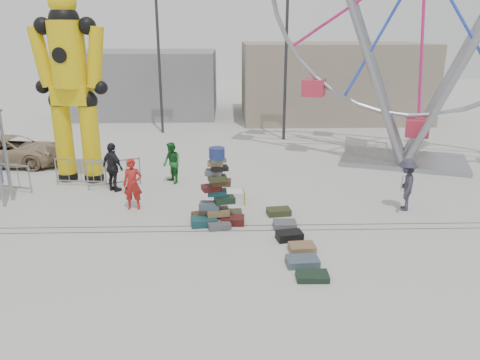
{
  "coord_description": "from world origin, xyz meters",
  "views": [
    {
      "loc": [
        -0.16,
        -12.53,
        5.9
      ],
      "look_at": [
        0.24,
        1.7,
        1.28
      ],
      "focal_mm": 35.0,
      "sensor_mm": 36.0,
      "label": 1
    }
  ],
  "objects_px": {
    "barricade_wheel_back": "(365,151)",
    "pedestrian_red": "(133,184)",
    "barricade_dummy_b": "(81,172)",
    "barricade_dummy_c": "(114,174)",
    "lamp_post_left": "(160,55)",
    "pedestrian_black": "(113,167)",
    "parked_suv": "(12,151)",
    "barricade_dummy_a": "(7,177)",
    "pedestrian_green": "(172,163)",
    "suitcase_tower": "(217,202)",
    "pedestrian_grey": "(406,185)",
    "crash_test_dummy": "(71,81)",
    "lamp_post_right": "(288,57)",
    "barricade_wheel_front": "(411,173)",
    "steamer_trunk": "(231,197)"
  },
  "relations": [
    {
      "from": "lamp_post_left",
      "to": "crash_test_dummy",
      "type": "height_order",
      "value": "lamp_post_left"
    },
    {
      "from": "barricade_dummy_c",
      "to": "pedestrian_green",
      "type": "height_order",
      "value": "pedestrian_green"
    },
    {
      "from": "suitcase_tower",
      "to": "pedestrian_black",
      "type": "xyz_separation_m",
      "value": [
        -3.97,
        3.13,
        0.25
      ]
    },
    {
      "from": "lamp_post_right",
      "to": "barricade_dummy_b",
      "type": "bearing_deg",
      "value": -138.9
    },
    {
      "from": "steamer_trunk",
      "to": "pedestrian_black",
      "type": "relative_size",
      "value": 0.51
    },
    {
      "from": "barricade_dummy_a",
      "to": "pedestrian_green",
      "type": "bearing_deg",
      "value": 24.38
    },
    {
      "from": "crash_test_dummy",
      "to": "barricade_wheel_back",
      "type": "xyz_separation_m",
      "value": [
        12.3,
        2.36,
        -3.43
      ]
    },
    {
      "from": "barricade_dummy_b",
      "to": "barricade_dummy_c",
      "type": "relative_size",
      "value": 1.0
    },
    {
      "from": "lamp_post_left",
      "to": "barricade_dummy_b",
      "type": "relative_size",
      "value": 4.0
    },
    {
      "from": "lamp_post_left",
      "to": "barricade_wheel_front",
      "type": "distance_m",
      "value": 15.52
    },
    {
      "from": "barricade_dummy_c",
      "to": "steamer_trunk",
      "type": "bearing_deg",
      "value": -44.9
    },
    {
      "from": "pedestrian_red",
      "to": "parked_suv",
      "type": "distance_m",
      "value": 8.6
    },
    {
      "from": "barricade_dummy_b",
      "to": "pedestrian_grey",
      "type": "relative_size",
      "value": 1.11
    },
    {
      "from": "pedestrian_black",
      "to": "parked_suv",
      "type": "height_order",
      "value": "pedestrian_black"
    },
    {
      "from": "crash_test_dummy",
      "to": "barricade_wheel_front",
      "type": "xyz_separation_m",
      "value": [
        13.13,
        -1.11,
        -3.43
      ]
    },
    {
      "from": "barricade_dummy_a",
      "to": "barricade_wheel_back",
      "type": "relative_size",
      "value": 1.0
    },
    {
      "from": "steamer_trunk",
      "to": "barricade_dummy_b",
      "type": "distance_m",
      "value": 6.25
    },
    {
      "from": "barricade_dummy_c",
      "to": "parked_suv",
      "type": "distance_m",
      "value": 6.25
    },
    {
      "from": "lamp_post_right",
      "to": "lamp_post_left",
      "type": "distance_m",
      "value": 7.28
    },
    {
      "from": "crash_test_dummy",
      "to": "barricade_dummy_a",
      "type": "distance_m",
      "value": 4.35
    },
    {
      "from": "barricade_dummy_a",
      "to": "pedestrian_black",
      "type": "bearing_deg",
      "value": 14.95
    },
    {
      "from": "barricade_dummy_a",
      "to": "parked_suv",
      "type": "xyz_separation_m",
      "value": [
        -1.36,
        3.63,
        0.11
      ]
    },
    {
      "from": "lamp_post_right",
      "to": "parked_suv",
      "type": "xyz_separation_m",
      "value": [
        -12.96,
        -4.79,
        -3.82
      ]
    },
    {
      "from": "barricade_dummy_c",
      "to": "parked_suv",
      "type": "bearing_deg",
      "value": 126.25
    },
    {
      "from": "lamp_post_right",
      "to": "barricade_dummy_b",
      "type": "xyz_separation_m",
      "value": [
        -9.01,
        -7.86,
        -3.93
      ]
    },
    {
      "from": "crash_test_dummy",
      "to": "barricade_dummy_b",
      "type": "relative_size",
      "value": 3.78
    },
    {
      "from": "lamp_post_left",
      "to": "suitcase_tower",
      "type": "xyz_separation_m",
      "value": [
        3.41,
        -13.69,
        -3.79
      ]
    },
    {
      "from": "pedestrian_green",
      "to": "pedestrian_grey",
      "type": "xyz_separation_m",
      "value": [
        8.22,
        -3.14,
        0.07
      ]
    },
    {
      "from": "lamp_post_left",
      "to": "pedestrian_black",
      "type": "height_order",
      "value": "lamp_post_left"
    },
    {
      "from": "barricade_dummy_a",
      "to": "barricade_wheel_front",
      "type": "xyz_separation_m",
      "value": [
        15.51,
        0.11,
        0.0
      ]
    },
    {
      "from": "barricade_dummy_c",
      "to": "pedestrian_grey",
      "type": "height_order",
      "value": "pedestrian_grey"
    },
    {
      "from": "suitcase_tower",
      "to": "barricade_dummy_b",
      "type": "height_order",
      "value": "suitcase_tower"
    },
    {
      "from": "barricade_dummy_a",
      "to": "barricade_wheel_front",
      "type": "height_order",
      "value": "same"
    },
    {
      "from": "barricade_wheel_front",
      "to": "pedestrian_green",
      "type": "xyz_separation_m",
      "value": [
        -9.37,
        0.69,
        0.27
      ]
    },
    {
      "from": "crash_test_dummy",
      "to": "barricade_dummy_c",
      "type": "height_order",
      "value": "crash_test_dummy"
    },
    {
      "from": "pedestrian_red",
      "to": "barricade_wheel_front",
      "type": "bearing_deg",
      "value": 10.47
    },
    {
      "from": "barricade_dummy_b",
      "to": "pedestrian_black",
      "type": "xyz_separation_m",
      "value": [
        1.45,
        -0.71,
        0.39
      ]
    },
    {
      "from": "barricade_wheel_back",
      "to": "pedestrian_red",
      "type": "xyz_separation_m",
      "value": [
        -9.56,
        -5.59,
        0.34
      ]
    },
    {
      "from": "barricade_wheel_back",
      "to": "parked_suv",
      "type": "height_order",
      "value": "parked_suv"
    },
    {
      "from": "lamp_post_right",
      "to": "suitcase_tower",
      "type": "bearing_deg",
      "value": -107.06
    },
    {
      "from": "steamer_trunk",
      "to": "pedestrian_red",
      "type": "distance_m",
      "value": 3.42
    },
    {
      "from": "crash_test_dummy",
      "to": "barricade_dummy_b",
      "type": "distance_m",
      "value": 3.5
    },
    {
      "from": "barricade_wheel_front",
      "to": "pedestrian_green",
      "type": "bearing_deg",
      "value": 108.11
    },
    {
      "from": "suitcase_tower",
      "to": "pedestrian_red",
      "type": "distance_m",
      "value": 3.15
    },
    {
      "from": "lamp_post_left",
      "to": "barricade_dummy_b",
      "type": "distance_m",
      "value": 10.8
    },
    {
      "from": "pedestrian_black",
      "to": "pedestrian_grey",
      "type": "bearing_deg",
      "value": -152.4
    },
    {
      "from": "suitcase_tower",
      "to": "barricade_dummy_b",
      "type": "bearing_deg",
      "value": 139.42
    },
    {
      "from": "lamp_post_left",
      "to": "barricade_dummy_c",
      "type": "relative_size",
      "value": 4.0
    },
    {
      "from": "suitcase_tower",
      "to": "pedestrian_black",
      "type": "relative_size",
      "value": 1.31
    },
    {
      "from": "lamp_post_left",
      "to": "pedestrian_red",
      "type": "distance_m",
      "value": 12.95
    }
  ]
}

